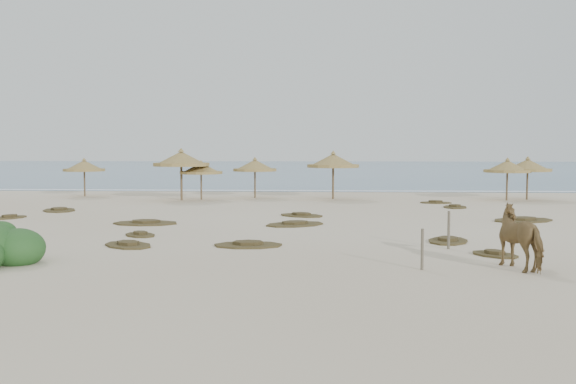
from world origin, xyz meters
The scene contains 26 objects.
ground centered at (0.00, 0.00, 0.00)m, with size 160.00×160.00×0.00m, color beige.
ocean centered at (0.00, 75.00, 0.00)m, with size 200.00×100.00×0.01m, color #2A537F.
foam_line centered at (0.00, 26.00, 0.00)m, with size 70.00×0.60×0.01m, color white.
palapa_0 centered at (-14.81, 19.96, 1.97)m, with size 3.03×3.03×2.54m.
palapa_1 centered at (-7.77, 17.31, 2.47)m, with size 3.74×3.74×3.18m.
palapa_2 centered at (-6.63, 17.70, 1.89)m, with size 2.74×2.74×2.44m.
palapa_3 centered at (-3.49, 19.30, 2.03)m, with size 3.03×3.03×2.61m.
palapa_4 centered at (1.47, 18.62, 2.34)m, with size 3.71×3.71×3.02m.
palapa_5 centered at (13.38, 18.84, 2.08)m, with size 3.77×3.77×2.68m.
palapa_6 centered at (11.99, 18.23, 2.03)m, with size 3.66×3.66×2.61m.
horse centered at (6.18, -4.07, 0.85)m, with size 0.92×2.01×1.70m, color olive.
fence_post_near centered at (3.49, -4.36, 0.54)m, with size 0.08×0.08×1.09m, color #635A4A.
fence_post_far centered at (4.85, -0.83, 0.61)m, with size 0.09×0.09×1.21m, color #635A4A.
scrub_1 centered at (-6.60, 5.22, 0.05)m, with size 2.76×1.79×0.16m.
scrub_2 centered at (-5.78, 1.61, 0.05)m, with size 1.69×1.76×0.16m.
scrub_3 centered at (-0.30, 5.15, 0.05)m, with size 3.10×2.85×0.16m.
scrub_4 centered at (5.13, 0.74, 0.05)m, with size 1.88×2.33×0.16m.
scrub_5 centered at (9.61, 7.21, 0.05)m, with size 3.39×2.92×0.16m.
scrub_6 centered at (-12.51, 10.43, 0.05)m, with size 2.43×2.85×0.16m.
scrub_7 centered at (7.91, 13.33, 0.05)m, with size 1.57×2.10×0.16m.
scrub_8 centered at (-13.38, 7.01, 0.05)m, with size 1.67×1.97×0.16m.
scrub_9 centered at (-1.57, -0.58, 0.05)m, with size 2.37×1.65×0.16m.
scrub_10 centered at (7.34, 16.00, 0.05)m, with size 1.90×1.32×0.16m.
scrub_11 centered at (-5.48, -0.82, 0.05)m, with size 2.33×2.31×0.16m.
scrub_12 centered at (5.99, -2.01, 0.05)m, with size 1.71×1.79×0.16m.
scrub_13 centered at (-0.15, 8.64, 0.05)m, with size 2.63×2.38×0.16m.
Camera 1 is at (0.90, -21.22, 3.22)m, focal length 40.00 mm.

